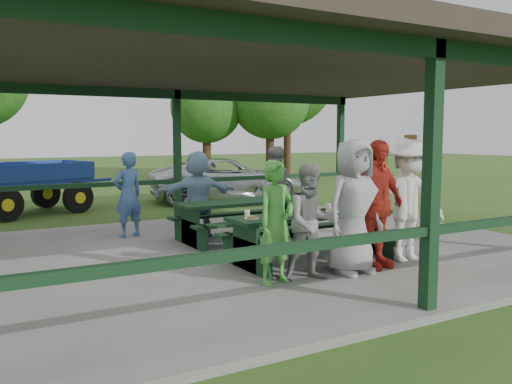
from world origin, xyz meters
TOP-DOWN VIEW (x-y plane):
  - ground at (0.00, 0.00)m, footprint 90.00×90.00m
  - concrete_slab at (0.00, 0.00)m, footprint 10.00×8.00m
  - pavilion_structure at (0.00, 0.00)m, footprint 10.60×8.60m
  - picnic_table_near at (0.25, -1.20)m, footprint 2.72×1.39m
  - picnic_table_far at (0.05, 0.80)m, footprint 2.39×1.39m
  - table_setting at (0.29, -1.16)m, footprint 2.40×0.45m
  - contestant_green at (-0.94, -2.05)m, footprint 0.67×0.51m
  - contestant_grey_left at (-0.42, -2.12)m, footprint 0.89×0.77m
  - contestant_grey_mid at (0.29, -2.13)m, footprint 0.99×0.69m
  - contestant_red at (0.79, -2.05)m, footprint 1.17×0.59m
  - contestant_white_fedora at (1.52, -1.99)m, footprint 1.35×0.92m
  - spectator_lblue at (-0.47, 1.58)m, footprint 1.62×0.81m
  - spectator_blue at (-1.65, 2.22)m, footprint 0.69×0.55m
  - spectator_grey at (1.25, 1.55)m, footprint 0.93×0.77m
  - pickup_truck at (3.01, 7.19)m, footprint 5.25×3.31m
  - farm_trailer at (-2.86, 7.18)m, footprint 4.17×2.70m
  - tree_mid at (5.05, 13.14)m, footprint 3.07×3.07m
  - tree_right at (7.42, 11.83)m, footprint 3.37×3.37m
  - tree_far_right at (9.94, 14.33)m, footprint 4.50×4.50m

SIDE VIEW (x-z plane):
  - ground at x=0.00m, z-range 0.00..0.00m
  - concrete_slab at x=0.00m, z-range 0.00..0.10m
  - picnic_table_far at x=0.05m, z-range 0.19..0.94m
  - picnic_table_near at x=0.25m, z-range 0.20..0.95m
  - pickup_truck at x=3.01m, z-range 0.00..1.35m
  - farm_trailer at x=-2.86m, z-range -0.01..1.46m
  - table_setting at x=0.29m, z-range 0.83..0.93m
  - contestant_grey_left at x=-0.42m, z-range 0.10..1.68m
  - contestant_green at x=-0.94m, z-range 0.10..1.75m
  - spectator_blue at x=-1.65m, z-range 0.10..1.75m
  - spectator_lblue at x=-0.47m, z-range 0.10..1.78m
  - spectator_grey at x=1.25m, z-range 0.10..1.84m
  - contestant_red at x=0.79m, z-range 0.10..2.01m
  - contestant_grey_mid at x=0.29m, z-range 0.10..2.02m
  - contestant_white_fedora at x=1.52m, z-range 0.08..2.05m
  - pavilion_structure at x=0.00m, z-range 1.55..4.79m
  - tree_mid at x=5.05m, z-range 0.84..5.64m
  - tree_right at x=7.42m, z-range 0.93..6.19m
  - tree_far_right at x=9.94m, z-range 1.25..8.28m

